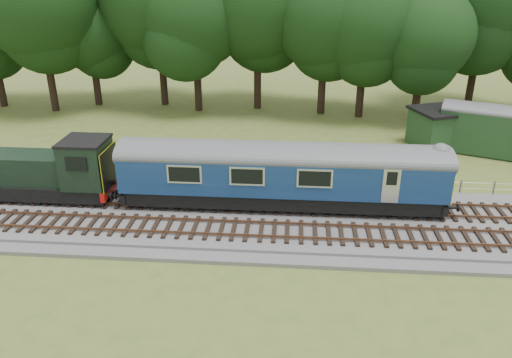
{
  "coord_description": "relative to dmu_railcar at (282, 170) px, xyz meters",
  "views": [
    {
      "loc": [
        3.68,
        -24.32,
        13.32
      ],
      "look_at": [
        1.61,
        1.4,
        2.0
      ],
      "focal_mm": 35.0,
      "sensor_mm": 36.0,
      "label": 1
    }
  ],
  "objects": [
    {
      "name": "worker",
      "position": [
        -8.65,
        -0.76,
        -1.33
      ],
      "size": [
        0.75,
        0.58,
        1.84
      ],
      "primitive_type": "imported",
      "rotation": [
        0.0,
        0.0,
        0.22
      ],
      "color": "orange",
      "rests_on": "ballast"
    },
    {
      "name": "fence",
      "position": [
        -3.05,
        3.1,
        -2.61
      ],
      "size": [
        64.0,
        0.12,
        1.0
      ],
      "primitive_type": null,
      "color": "#6B6054",
      "rests_on": "ground"
    },
    {
      "name": "ballast",
      "position": [
        -3.05,
        -1.4,
        -2.43
      ],
      "size": [
        70.0,
        7.0,
        0.35
      ],
      "primitive_type": "cube",
      "color": "#4C4C4F",
      "rests_on": "ground"
    },
    {
      "name": "tree_line",
      "position": [
        -3.05,
        20.6,
        -2.61
      ],
      "size": [
        70.0,
        8.0,
        18.0
      ],
      "primitive_type": null,
      "color": "black",
      "rests_on": "ground"
    },
    {
      "name": "track_north",
      "position": [
        -3.05,
        -0.0,
        -2.19
      ],
      "size": [
        67.2,
        2.4,
        0.21
      ],
      "color": "black",
      "rests_on": "ballast"
    },
    {
      "name": "shed",
      "position": [
        11.62,
        12.06,
        -1.1
      ],
      "size": [
        4.7,
        4.7,
        2.98
      ],
      "rotation": [
        0.0,
        0.0,
        0.37
      ],
      "color": "#1B3C1C",
      "rests_on": "ground"
    },
    {
      "name": "track_south",
      "position": [
        -3.05,
        -3.0,
        -2.19
      ],
      "size": [
        67.2,
        2.4,
        0.21
      ],
      "color": "black",
      "rests_on": "ballast"
    },
    {
      "name": "dmu_railcar",
      "position": [
        0.0,
        0.0,
        0.0
      ],
      "size": [
        18.05,
        2.86,
        3.88
      ],
      "color": "black",
      "rests_on": "ground"
    },
    {
      "name": "shunter_loco",
      "position": [
        -13.93,
        0.0,
        -0.63
      ],
      "size": [
        8.91,
        2.6,
        3.38
      ],
      "color": "black",
      "rests_on": "ground"
    },
    {
      "name": "ground",
      "position": [
        -3.05,
        -1.4,
        -2.61
      ],
      "size": [
        120.0,
        120.0,
        0.0
      ],
      "primitive_type": "plane",
      "color": "#4E6023",
      "rests_on": "ground"
    }
  ]
}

